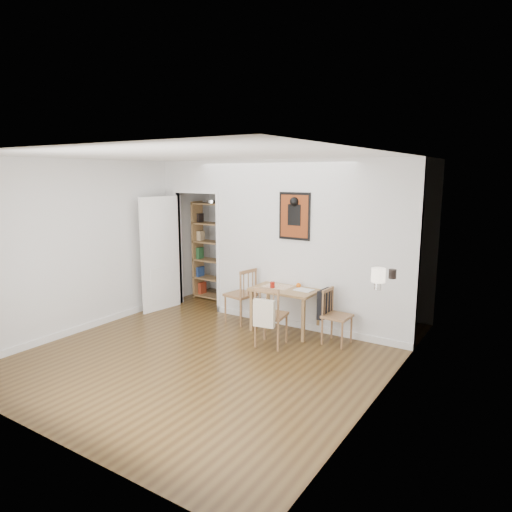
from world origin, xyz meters
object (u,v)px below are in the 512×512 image
Objects in this scene: chair_front at (271,316)px; bookshelf at (213,252)px; ceramic_jar_b at (393,274)px; notebook at (304,290)px; chair_left at (240,295)px; fireplace at (384,329)px; ceramic_jar_a at (381,276)px; chair_right at (336,316)px; mantel_lamp at (378,277)px; dining_table at (285,294)px; orange_fruit at (299,285)px; red_glass at (272,285)px.

bookshelf reaches higher than chair_front.
notebook is at bearing 157.25° from ceramic_jar_b.
chair_left is 0.48× the size of bookshelf.
ceramic_jar_a is at bearing 152.38° from fireplace.
notebook is at bearing 3.08° from chair_left.
bookshelf is at bearing 161.86° from chair_right.
bookshelf is at bearing 151.59° from mantel_lamp.
bookshelf is at bearing 159.07° from ceramic_jar_b.
dining_table is at bearing 161.96° from ceramic_jar_b.
chair_left is at bearing -178.86° from dining_table.
fireplace is 0.77m from mantel_lamp.
chair_right is 0.91× the size of chair_front.
chair_left is 1.13m from chair_front.
mantel_lamp is (0.92, -1.13, 0.90)m from chair_right.
ceramic_jar_a reaches higher than chair_left.
dining_table is 0.24m from orange_fruit.
dining_table is 1.25× the size of chair_right.
fireplace is 1.73m from notebook.
chair_right is 1.38m from ceramic_jar_a.
red_glass reaches higher than notebook.
red_glass is at bearing 118.64° from chair_front.
mantel_lamp is 0.63m from ceramic_jar_b.
chair_right reaches higher than notebook.
chair_front is 0.70m from red_glass.
dining_table is 0.67m from chair_front.
chair_front is at bearing -33.59° from chair_left.
red_glass is 2.06m from ceramic_jar_b.
orange_fruit is at bearing 88.06° from chair_front.
chair_front reaches higher than dining_table.
ceramic_jar_a is at bearing -6.01° from chair_front.
notebook is (0.14, -0.09, -0.03)m from orange_fruit.
bookshelf reaches higher than notebook.
orange_fruit is (-1.62, 0.99, 0.10)m from fireplace.
ceramic_jar_b reaches higher than chair_front.
mantel_lamp is at bearing -29.65° from red_glass.
fireplace is 5.30× the size of mantel_lamp.
dining_table is 0.83m from chair_left.
mantel_lamp is at bearing -87.81° from ceramic_jar_b.
bookshelf is at bearing 152.90° from red_glass.
fireplace is 16.33× the size of orange_fruit.
ceramic_jar_a is 0.24m from ceramic_jar_b.
mantel_lamp is at bearing -88.97° from fireplace.
ceramic_jar_a is (0.83, -0.74, 0.81)m from chair_right.
ceramic_jar_a reaches higher than chair_right.
fireplace reaches higher than orange_fruit.
chair_front is (0.94, -0.63, -0.01)m from chair_left.
orange_fruit is at bearing 156.15° from ceramic_jar_b.
dining_table is 7.71× the size of ceramic_jar_a.
ceramic_jar_b is (1.60, -0.71, 0.50)m from orange_fruit.
orange_fruit is 0.17m from notebook.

